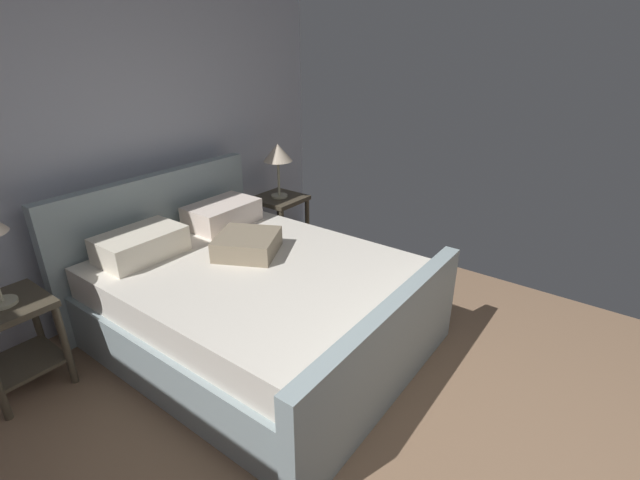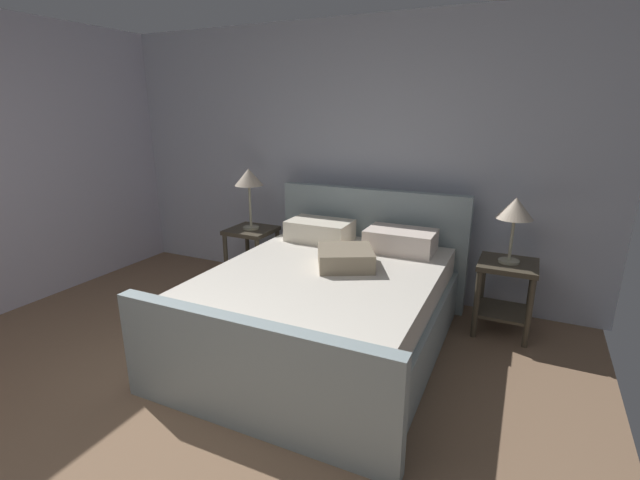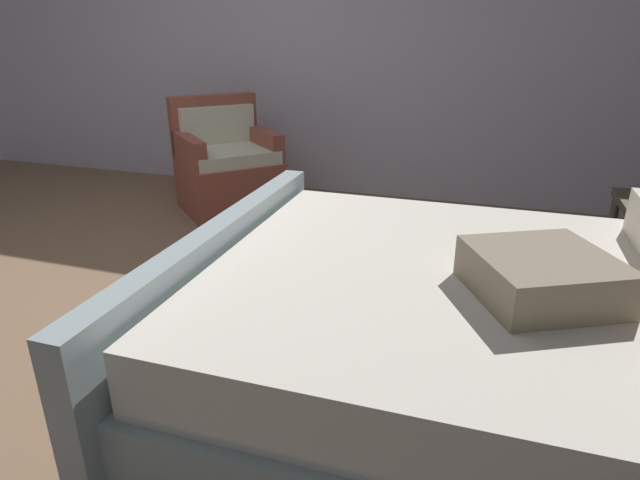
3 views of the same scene
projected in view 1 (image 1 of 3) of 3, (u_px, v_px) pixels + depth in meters
wall_back at (71, 152)px, 3.11m from camera, size 4.93×0.12×2.55m
bed at (251, 297)px, 3.13m from camera, size 1.78×2.18×1.06m
nightstand_right at (280, 216)px, 4.41m from camera, size 0.44×0.44×0.60m
table_lamp_right at (278, 154)px, 4.16m from camera, size 0.27×0.27×0.52m
nightstand_left at (12, 333)px, 2.65m from camera, size 0.44×0.44×0.60m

